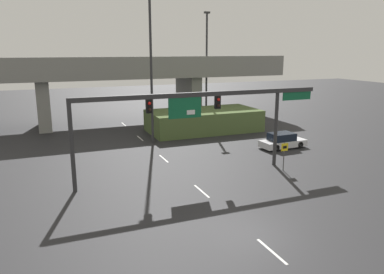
% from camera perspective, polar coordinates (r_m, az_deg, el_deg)
% --- Properties ---
extents(ground_plane, '(160.00, 160.00, 0.00)m').
position_cam_1_polar(ground_plane, '(19.77, 9.01, -14.35)').
color(ground_plane, '#262628').
extents(lane_markings, '(0.14, 34.89, 0.01)m').
position_cam_1_polar(lane_markings, '(32.07, -4.32, -3.30)').
color(lane_markings, silver).
rests_on(lane_markings, ground).
extents(signal_gantry, '(18.81, 0.44, 6.15)m').
position_cam_1_polar(signal_gantry, '(26.76, 1.24, 4.54)').
color(signal_gantry, '#2D2D30').
rests_on(signal_gantry, ground).
extents(speed_limit_sign, '(0.60, 0.11, 2.22)m').
position_cam_1_polar(speed_limit_sign, '(29.34, 13.88, -2.29)').
color(speed_limit_sign, '#4C4C4C').
rests_on(speed_limit_sign, ground).
extents(highway_light_pole_near, '(0.70, 0.36, 13.59)m').
position_cam_1_polar(highway_light_pole_near, '(47.76, 2.23, 10.88)').
color(highway_light_pole_near, '#2D2D30').
rests_on(highway_light_pole_near, ground).
extents(highway_light_pole_far, '(0.70, 0.36, 15.73)m').
position_cam_1_polar(highway_light_pole_far, '(36.59, -6.28, 11.80)').
color(highway_light_pole_far, '#2D2D30').
rests_on(highway_light_pole_far, ground).
extents(overpass_bridge, '(42.85, 7.58, 8.28)m').
position_cam_1_polar(overpass_bridge, '(47.64, -10.92, 9.27)').
color(overpass_bridge, gray).
rests_on(overpass_bridge, ground).
extents(grass_embankment, '(12.40, 6.22, 2.39)m').
position_cam_1_polar(grass_embankment, '(42.68, 1.78, 2.53)').
color(grass_embankment, '#4C6033').
rests_on(grass_embankment, ground).
extents(parked_sedan_near_right, '(4.47, 2.01, 1.45)m').
position_cam_1_polar(parked_sedan_near_right, '(36.29, 13.62, -0.60)').
color(parked_sedan_near_right, silver).
rests_on(parked_sedan_near_right, ground).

